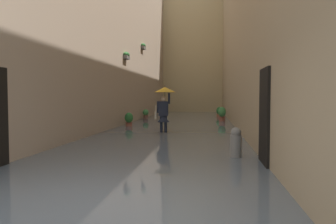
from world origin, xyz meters
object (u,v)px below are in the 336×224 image
object	(u,v)px
person_wading	(164,102)
potted_plant_mid_right	(129,120)
potted_plant_mid_left	(222,114)
potted_plant_far_right	(146,114)
mooring_bollard	(236,144)
potted_plant_far_left	(219,112)

from	to	relation	value
person_wading	potted_plant_mid_right	xyz separation A→B (m)	(2.11, -2.49, -0.94)
potted_plant_mid_right	person_wading	bearing A→B (deg)	130.21
potted_plant_mid_right	potted_plant_mid_left	bearing A→B (deg)	-140.60
person_wading	potted_plant_far_right	xyz separation A→B (m)	(2.29, -7.69, -0.95)
person_wading	mooring_bollard	xyz separation A→B (m)	(-2.49, 5.21, -0.94)
potted_plant_mid_left	potted_plant_far_right	bearing A→B (deg)	-15.39
potted_plant_mid_left	mooring_bollard	world-z (taller)	potted_plant_mid_left
person_wading	potted_plant_far_right	distance (m)	8.08
potted_plant_mid_left	mooring_bollard	distance (m)	11.56
potted_plant_mid_right	potted_plant_far_right	bearing A→B (deg)	-88.01
potted_plant_far_right	mooring_bollard	xyz separation A→B (m)	(-4.78, 12.91, 0.00)
potted_plant_far_left	mooring_bollard	xyz separation A→B (m)	(0.05, 15.69, -0.00)
potted_plant_far_left	mooring_bollard	bearing A→B (deg)	89.82
potted_plant_far_left	potted_plant_far_right	bearing A→B (deg)	29.94
potted_plant_far_left	potted_plant_mid_right	bearing A→B (deg)	59.80
potted_plant_far_left	person_wading	bearing A→B (deg)	76.36
potted_plant_mid_left	potted_plant_mid_right	bearing A→B (deg)	39.40
potted_plant_mid_left	potted_plant_far_left	xyz separation A→B (m)	(0.05, -4.12, -0.10)
potted_plant_far_right	mooring_bollard	size ratio (longest dim) A/B	0.89
potted_plant_mid_left	potted_plant_mid_right	xyz separation A→B (m)	(4.70, 3.86, -0.09)
potted_plant_mid_right	potted_plant_far_left	bearing A→B (deg)	-120.20
potted_plant_mid_left	potted_plant_mid_right	world-z (taller)	potted_plant_mid_left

